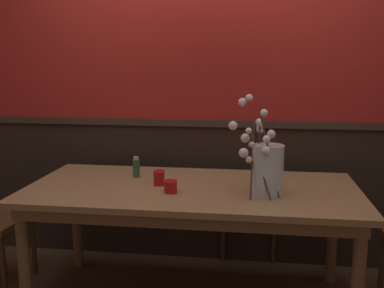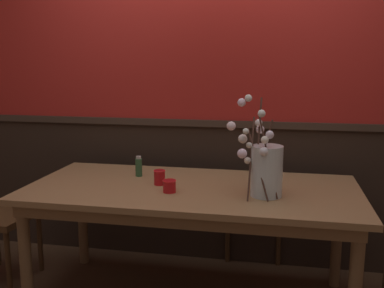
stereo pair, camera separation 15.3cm
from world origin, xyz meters
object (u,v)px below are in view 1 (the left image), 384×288
object	(u,v)px
dining_table	(192,199)
candle_holder_nearer_center	(171,186)
candle_holder_nearer_edge	(159,178)
condiment_bottle	(136,167)
chair_far_side_right	(248,185)
chair_far_side_left	(168,180)
vase_with_blossoms	(266,167)

from	to	relation	value
dining_table	candle_holder_nearer_center	bearing A→B (deg)	-125.64
candle_holder_nearer_edge	dining_table	bearing A→B (deg)	-0.57
condiment_bottle	candle_holder_nearer_edge	bearing A→B (deg)	-42.30
condiment_bottle	candle_holder_nearer_center	bearing A→B (deg)	-47.91
chair_far_side_right	candle_holder_nearer_edge	xyz separation A→B (m)	(-0.54, -0.88, 0.27)
chair_far_side_right	candle_holder_nearer_edge	world-z (taller)	chair_far_side_right
candle_holder_nearer_edge	chair_far_side_right	bearing A→B (deg)	58.40
chair_far_side_left	chair_far_side_right	distance (m)	0.66
vase_with_blossoms	candle_holder_nearer_edge	bearing A→B (deg)	170.38
candle_holder_nearer_edge	candle_holder_nearer_center	bearing A→B (deg)	-56.07
chair_far_side_right	condiment_bottle	size ratio (longest dim) A/B	6.94
chair_far_side_right	candle_holder_nearer_center	size ratio (longest dim) A/B	11.78
chair_far_side_right	vase_with_blossoms	world-z (taller)	vase_with_blossoms
chair_far_side_right	dining_table	bearing A→B (deg)	-110.83
candle_holder_nearer_edge	condiment_bottle	xyz separation A→B (m)	(-0.19, 0.17, 0.02)
chair_far_side_left	candle_holder_nearer_center	distance (m)	1.11
dining_table	condiment_bottle	size ratio (longest dim) A/B	14.75
vase_with_blossoms	candle_holder_nearer_center	size ratio (longest dim) A/B	7.11
candle_holder_nearer_center	condiment_bottle	bearing A→B (deg)	132.09
vase_with_blossoms	candle_holder_nearer_edge	distance (m)	0.66
condiment_bottle	chair_far_side_left	bearing A→B (deg)	84.52
chair_far_side_left	vase_with_blossoms	distance (m)	1.33
dining_table	candle_holder_nearer_center	xyz separation A→B (m)	(-0.11, -0.15, 0.12)
vase_with_blossoms	candle_holder_nearer_edge	size ratio (longest dim) A/B	6.15
chair_far_side_left	candle_holder_nearer_edge	size ratio (longest dim) A/B	10.39
candle_holder_nearer_center	condiment_bottle	world-z (taller)	condiment_bottle
chair_far_side_left	chair_far_side_right	bearing A→B (deg)	-2.67
candle_holder_nearer_center	condiment_bottle	size ratio (longest dim) A/B	0.59
chair_far_side_left	candle_holder_nearer_center	size ratio (longest dim) A/B	12.00
chair_far_side_right	candle_holder_nearer_center	distance (m)	1.15
chair_far_side_right	candle_holder_nearer_center	xyz separation A→B (m)	(-0.44, -1.03, 0.26)
dining_table	candle_holder_nearer_center	distance (m)	0.21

